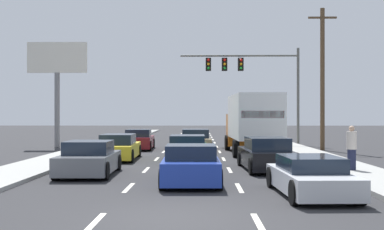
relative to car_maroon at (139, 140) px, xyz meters
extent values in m
plane|color=#2B2B2D|center=(3.47, 3.47, -0.59)|extent=(140.00, 140.00, 0.00)
cube|color=#9E9E99|center=(9.94, -1.53, -0.52)|extent=(2.43, 80.00, 0.14)
cube|color=#9E9E99|center=(-3.00, -1.53, -0.52)|extent=(2.43, 80.00, 0.14)
cube|color=silver|center=(1.77, -22.06, -0.59)|extent=(0.14, 2.00, 0.01)
cube|color=silver|center=(1.77, -17.06, -0.59)|extent=(0.14, 2.00, 0.01)
cube|color=silver|center=(1.77, -12.06, -0.59)|extent=(0.14, 2.00, 0.01)
cube|color=silver|center=(1.77, -7.06, -0.59)|extent=(0.14, 2.00, 0.01)
cube|color=silver|center=(1.77, -2.06, -0.59)|extent=(0.14, 2.00, 0.01)
cube|color=silver|center=(1.77, 2.94, -0.59)|extent=(0.14, 2.00, 0.01)
cube|color=silver|center=(1.77, 7.94, -0.59)|extent=(0.14, 2.00, 0.01)
cube|color=silver|center=(1.77, 12.94, -0.59)|extent=(0.14, 2.00, 0.01)
cube|color=silver|center=(1.77, 17.94, -0.59)|extent=(0.14, 2.00, 0.01)
cube|color=silver|center=(1.77, 22.94, -0.59)|extent=(0.14, 2.00, 0.01)
cube|color=silver|center=(1.77, 27.94, -0.59)|extent=(0.14, 2.00, 0.01)
cube|color=silver|center=(5.17, -22.06, -0.59)|extent=(0.14, 2.00, 0.01)
cube|color=silver|center=(5.17, -17.06, -0.59)|extent=(0.14, 2.00, 0.01)
cube|color=silver|center=(5.17, -12.06, -0.59)|extent=(0.14, 2.00, 0.01)
cube|color=silver|center=(5.17, -7.06, -0.59)|extent=(0.14, 2.00, 0.01)
cube|color=silver|center=(5.17, -2.06, -0.59)|extent=(0.14, 2.00, 0.01)
cube|color=silver|center=(5.17, 2.94, -0.59)|extent=(0.14, 2.00, 0.01)
cube|color=silver|center=(5.17, 7.94, -0.59)|extent=(0.14, 2.00, 0.01)
cube|color=silver|center=(5.17, 12.94, -0.59)|extent=(0.14, 2.00, 0.01)
cube|color=silver|center=(5.17, 17.94, -0.59)|extent=(0.14, 2.00, 0.01)
cube|color=silver|center=(5.17, 22.94, -0.59)|extent=(0.14, 2.00, 0.01)
cube|color=silver|center=(5.17, 27.94, -0.59)|extent=(0.14, 2.00, 0.01)
cube|color=maroon|center=(0.00, 0.05, -0.10)|extent=(1.87, 4.42, 0.70)
cube|color=#192333|center=(0.01, -0.21, 0.48)|extent=(1.59, 1.89, 0.48)
cylinder|color=black|center=(-0.86, 1.66, -0.27)|extent=(0.24, 0.65, 0.64)
cylinder|color=black|center=(0.76, 1.71, -0.27)|extent=(0.24, 0.65, 0.64)
cylinder|color=black|center=(-0.77, -1.61, -0.27)|extent=(0.24, 0.65, 0.64)
cylinder|color=black|center=(0.86, -1.56, -0.27)|extent=(0.24, 0.65, 0.64)
cube|color=yellow|center=(-0.10, -7.37, -0.13)|extent=(1.83, 4.68, 0.65)
cube|color=#192333|center=(-0.09, -7.67, 0.45)|extent=(1.57, 2.37, 0.50)
cylinder|color=black|center=(-0.94, -5.61, -0.27)|extent=(0.23, 0.64, 0.64)
cylinder|color=black|center=(0.67, -5.58, -0.27)|extent=(0.23, 0.64, 0.64)
cylinder|color=black|center=(-0.87, -9.15, -0.27)|extent=(0.23, 0.64, 0.64)
cylinder|color=black|center=(0.74, -9.12, -0.27)|extent=(0.23, 0.64, 0.64)
cube|color=slate|center=(-0.16, -13.85, -0.12)|extent=(1.91, 4.16, 0.66)
cube|color=#192333|center=(-0.16, -13.91, 0.45)|extent=(1.64, 1.94, 0.48)
cylinder|color=black|center=(-1.05, -12.36, -0.27)|extent=(0.23, 0.64, 0.64)
cylinder|color=black|center=(0.65, -12.33, -0.27)|extent=(0.23, 0.64, 0.64)
cylinder|color=black|center=(-0.98, -15.38, -0.27)|extent=(0.23, 0.64, 0.64)
cylinder|color=black|center=(0.72, -15.35, -0.27)|extent=(0.23, 0.64, 0.64)
cube|color=tan|center=(3.67, -0.55, -0.13)|extent=(2.01, 4.66, 0.65)
cube|color=#192333|center=(3.67, -0.56, 0.47)|extent=(1.72, 2.34, 0.54)
cylinder|color=black|center=(2.75, 1.17, -0.27)|extent=(0.24, 0.65, 0.64)
cylinder|color=black|center=(4.50, 1.22, -0.27)|extent=(0.24, 0.65, 0.64)
cylinder|color=black|center=(2.85, -2.33, -0.27)|extent=(0.24, 0.65, 0.64)
cylinder|color=black|center=(4.60, -2.28, -0.27)|extent=(0.24, 0.65, 0.64)
cube|color=#196B38|center=(3.38, -8.65, -0.12)|extent=(1.85, 4.50, 0.67)
cube|color=#192333|center=(3.38, -8.73, 0.45)|extent=(1.62, 2.26, 0.47)
cylinder|color=black|center=(2.52, -6.96, -0.27)|extent=(0.22, 0.64, 0.64)
cylinder|color=black|center=(4.22, -6.95, -0.27)|extent=(0.22, 0.64, 0.64)
cylinder|color=black|center=(2.54, -10.35, -0.27)|extent=(0.22, 0.64, 0.64)
cylinder|color=black|center=(4.24, -10.34, -0.27)|extent=(0.22, 0.64, 0.64)
cube|color=#1E389E|center=(3.67, -16.09, -0.11)|extent=(1.85, 4.09, 0.69)
cube|color=#192333|center=(3.67, -16.39, 0.46)|extent=(1.60, 1.77, 0.45)
cylinder|color=black|center=(2.81, -14.62, -0.27)|extent=(0.23, 0.64, 0.64)
cylinder|color=black|center=(4.48, -14.59, -0.27)|extent=(0.23, 0.64, 0.64)
cylinder|color=black|center=(2.85, -17.58, -0.27)|extent=(0.23, 0.64, 0.64)
cylinder|color=black|center=(4.52, -17.56, -0.27)|extent=(0.23, 0.64, 0.64)
cube|color=white|center=(6.96, -4.82, 1.56)|extent=(2.52, 6.40, 2.40)
cube|color=red|center=(7.04, -7.96, 1.68)|extent=(2.12, 0.09, 0.36)
cube|color=orange|center=(6.85, -0.60, 0.71)|extent=(2.32, 2.15, 2.01)
cylinder|color=black|center=(5.72, -0.63, -0.11)|extent=(0.32, 0.97, 0.96)
cylinder|color=black|center=(7.98, -0.57, -0.11)|extent=(0.32, 0.97, 0.96)
cylinder|color=black|center=(5.86, -6.11, -0.11)|extent=(0.32, 0.97, 0.96)
cylinder|color=black|center=(8.12, -6.05, -0.11)|extent=(0.32, 0.97, 0.96)
cube|color=black|center=(6.65, -12.03, -0.10)|extent=(1.96, 4.60, 0.70)
cube|color=#192333|center=(6.66, -12.33, 0.50)|extent=(1.64, 2.21, 0.50)
cylinder|color=black|center=(5.75, -10.36, -0.27)|extent=(0.25, 0.65, 0.64)
cylinder|color=black|center=(7.39, -10.28, -0.27)|extent=(0.25, 0.65, 0.64)
cylinder|color=black|center=(5.91, -13.77, -0.27)|extent=(0.25, 0.65, 0.64)
cylinder|color=black|center=(7.54, -13.70, -0.27)|extent=(0.25, 0.65, 0.64)
cube|color=#B7BABF|center=(7.04, -18.47, -0.18)|extent=(1.91, 4.27, 0.55)
cube|color=#192333|center=(7.04, -18.40, 0.30)|extent=(1.61, 2.19, 0.40)
cylinder|color=black|center=(6.17, -16.96, -0.27)|extent=(0.25, 0.65, 0.64)
cylinder|color=black|center=(7.78, -16.89, -0.27)|extent=(0.25, 0.65, 0.64)
cylinder|color=black|center=(6.31, -20.06, -0.27)|extent=(0.25, 0.65, 0.64)
cylinder|color=black|center=(7.91, -19.99, -0.27)|extent=(0.25, 0.65, 0.64)
cylinder|color=#595B56|center=(11.31, 4.99, 3.03)|extent=(0.20, 0.20, 7.25)
cylinder|color=#595B56|center=(6.92, 4.99, 6.09)|extent=(8.79, 0.14, 0.14)
cube|color=black|center=(7.03, 4.99, 5.44)|extent=(0.40, 0.56, 0.95)
sphere|color=red|center=(7.03, 4.68, 5.74)|extent=(0.20, 0.20, 0.20)
sphere|color=orange|center=(7.03, 4.68, 5.44)|extent=(0.20, 0.20, 0.20)
sphere|color=green|center=(7.03, 4.68, 5.14)|extent=(0.20, 0.20, 0.20)
cube|color=black|center=(5.82, 4.99, 5.44)|extent=(0.40, 0.56, 0.95)
sphere|color=red|center=(5.82, 4.68, 5.74)|extent=(0.20, 0.20, 0.20)
sphere|color=orange|center=(5.82, 4.68, 5.44)|extent=(0.20, 0.20, 0.20)
sphere|color=green|center=(5.82, 4.68, 5.14)|extent=(0.20, 0.20, 0.20)
cube|color=black|center=(4.61, 4.99, 5.44)|extent=(0.40, 0.56, 0.95)
sphere|color=red|center=(4.61, 4.68, 5.74)|extent=(0.20, 0.20, 0.20)
sphere|color=orange|center=(4.61, 4.68, 5.44)|extent=(0.20, 0.20, 0.20)
sphere|color=green|center=(4.61, 4.68, 5.14)|extent=(0.20, 0.20, 0.20)
cylinder|color=brown|center=(11.76, -0.55, 3.92)|extent=(0.28, 0.28, 9.03)
cube|color=brown|center=(11.76, -0.55, 7.84)|extent=(1.80, 0.12, 0.12)
cylinder|color=slate|center=(-5.89, 1.94, 1.99)|extent=(0.36, 0.36, 5.16)
cube|color=silver|center=(-5.89, 1.94, 5.62)|extent=(4.13, 0.20, 2.11)
cylinder|color=#1E233F|center=(9.77, -13.20, -0.06)|extent=(0.32, 0.32, 0.79)
cylinder|color=beige|center=(9.77, -13.20, 0.68)|extent=(0.38, 0.38, 0.69)
sphere|color=tan|center=(9.77, -13.20, 1.13)|extent=(0.21, 0.21, 0.21)
camera|label=1|loc=(3.95, -32.38, 1.65)|focal=46.74mm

